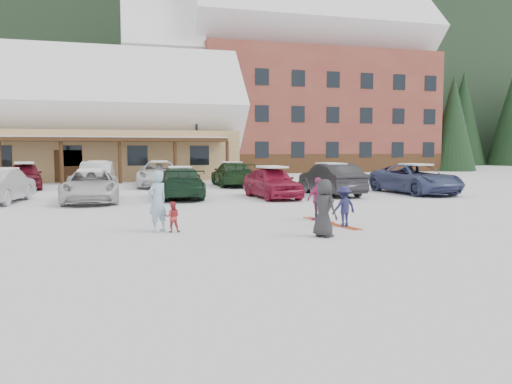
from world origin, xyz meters
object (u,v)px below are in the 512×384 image
object	(u,v)px
parked_car_11	(232,174)
parked_car_8	(25,176)
parked_car_10	(159,174)
parked_car_5	(331,179)
bystander_dark	(324,208)
parked_car_4	(272,182)
day_lodge	(46,127)
parked_car_2	(91,186)
lamp_post	(197,136)
parked_car_1	(1,186)
parked_car_9	(98,175)
adult_skier	(157,201)
parked_car_3	(180,183)
toddler_red	(173,217)
child_magenta	(318,199)
parked_car_6	(415,179)
alpine_hotel	(292,89)
child_navy	(344,207)

from	to	relation	value
parked_car_11	parked_car_8	bearing A→B (deg)	-2.31
parked_car_10	parked_car_5	bearing A→B (deg)	-39.67
bystander_dark	parked_car_4	distance (m)	10.32
day_lodge	parked_car_2	distance (m)	19.48
lamp_post	bystander_dark	distance (m)	26.04
parked_car_1	parked_car_11	distance (m)	13.35
parked_car_4	parked_car_11	distance (m)	7.77
parked_car_2	parked_car_10	distance (m)	8.71
parked_car_5	parked_car_11	world-z (taller)	parked_car_5
parked_car_9	adult_skier	bearing A→B (deg)	99.75
parked_car_3	toddler_red	bearing A→B (deg)	84.63
parked_car_5	parked_car_9	bearing A→B (deg)	-33.73
adult_skier	parked_car_2	xyz separation A→B (m)	(-2.20, 8.63, -0.15)
adult_skier	child_magenta	xyz separation A→B (m)	(5.10, 0.93, -0.15)
bystander_dark	parked_car_5	world-z (taller)	parked_car_5
parked_car_5	parked_car_3	bearing A→B (deg)	-4.39
parked_car_1	parked_car_3	size ratio (longest dim) A/B	0.88
child_magenta	parked_car_6	xyz separation A→B (m)	(8.44, 7.66, 0.06)
alpine_hotel	parked_car_3	bearing A→B (deg)	-118.42
child_navy	parked_car_1	size ratio (longest dim) A/B	0.28
parked_car_3	parked_car_6	xyz separation A→B (m)	(11.86, -0.74, 0.03)
toddler_red	parked_car_5	bearing A→B (deg)	-125.11
parked_car_2	parked_car_5	distance (m)	11.25
day_lodge	child_navy	bearing A→B (deg)	-67.28
parked_car_2	child_magenta	bearing A→B (deg)	-47.03
parked_car_8	parked_car_9	size ratio (longest dim) A/B	0.93
parked_car_10	child_navy	bearing A→B (deg)	-71.80
parked_car_2	toddler_red	bearing A→B (deg)	-74.07
bystander_dark	parked_car_1	bearing A→B (deg)	15.02
child_navy	parked_car_4	xyz separation A→B (m)	(0.51, 8.81, 0.13)
toddler_red	parked_car_4	size ratio (longest dim) A/B	0.20
child_navy	parked_car_3	xyz separation A→B (m)	(-3.62, 9.87, 0.12)
parked_car_3	parked_car_10	world-z (taller)	parked_car_10
alpine_hotel	parked_car_8	xyz separation A→B (m)	(-23.10, -20.51, -7.88)
parked_car_3	parked_car_10	size ratio (longest dim) A/B	0.90
parked_car_11	toddler_red	bearing A→B (deg)	73.89
child_magenta	bystander_dark	bearing A→B (deg)	58.39
child_navy	parked_car_6	bearing A→B (deg)	-145.12
parked_car_8	parked_car_9	xyz separation A→B (m)	(4.00, -0.83, 0.03)
toddler_red	parked_car_6	world-z (taller)	parked_car_6
parked_car_10	parked_car_11	world-z (taller)	parked_car_10
toddler_red	parked_car_8	world-z (taller)	parked_car_8
alpine_hotel	parked_car_2	xyz separation A→B (m)	(-19.08, -28.78, -7.94)
parked_car_5	child_navy	bearing A→B (deg)	67.08
parked_car_2	parked_car_3	size ratio (longest dim) A/B	1.00
child_navy	parked_car_9	bearing A→B (deg)	-78.72
toddler_red	bystander_dark	bearing A→B (deg)	163.12
bystander_dark	parked_car_11	distance (m)	18.01
parked_car_4	parked_car_10	distance (m)	9.49
child_magenta	alpine_hotel	bearing A→B (deg)	-119.88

